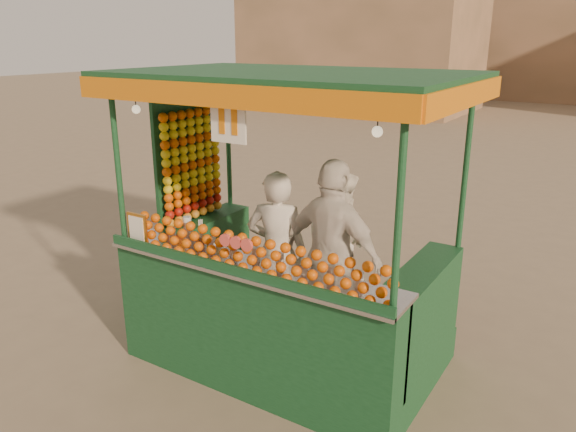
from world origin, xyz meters
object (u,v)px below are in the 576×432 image
Objects in this scene: vendor_right at (333,255)px; juice_cart at (275,276)px; vendor_left at (277,251)px; vendor_middle at (338,242)px.

juice_cart is at bearing 20.05° from vendor_right.
juice_cart is 0.24m from vendor_left.
juice_cart is 0.65m from vendor_right.
vendor_left is 0.62m from vendor_right.
juice_cart is at bearing 92.65° from vendor_left.
vendor_middle is at bearing 69.15° from juice_cart.
vendor_right is at bearing 10.87° from juice_cart.
vendor_left reaches higher than vendor_middle.
vendor_middle is at bearing -139.62° from vendor_left.
juice_cart reaches higher than vendor_left.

